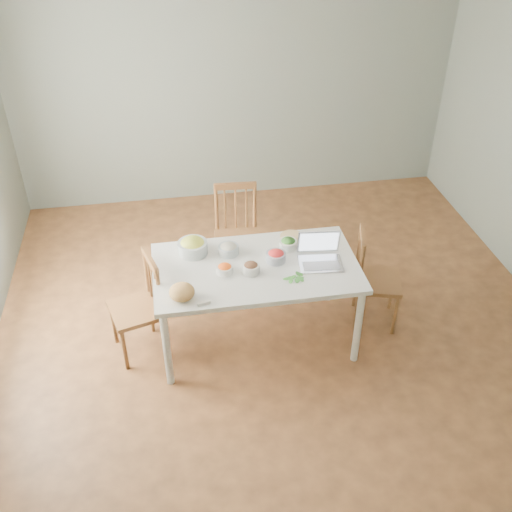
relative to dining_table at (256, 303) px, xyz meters
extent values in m
cube|color=#4B2D19|center=(0.22, 0.12, -0.39)|extent=(5.00, 5.00, 0.00)
cube|color=white|center=(0.22, 0.12, 2.31)|extent=(5.00, 5.00, 0.00)
cube|color=gray|center=(0.22, 2.62, 0.96)|extent=(5.00, 0.00, 2.70)
cube|color=gray|center=(0.22, -2.38, 0.96)|extent=(5.00, 0.00, 2.70)
ellipsoid|color=tan|center=(-0.62, -0.32, 0.45)|extent=(0.23, 0.23, 0.13)
cube|color=white|center=(-0.47, -0.41, 0.40)|extent=(0.10, 0.05, 0.03)
cylinder|color=tan|center=(0.38, 0.36, 0.40)|extent=(0.27, 0.27, 0.02)
camera|label=1|loc=(-0.65, -3.81, 3.24)|focal=41.53mm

